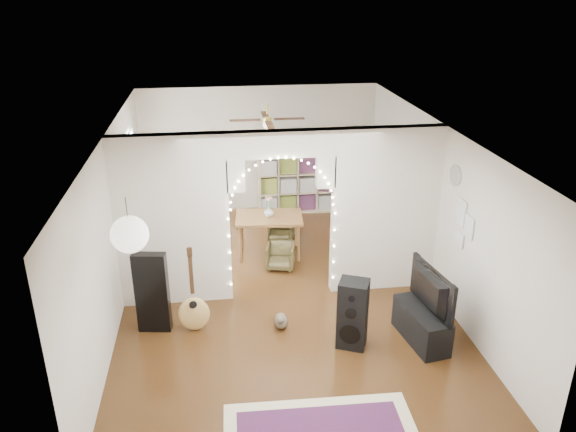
{
  "coord_description": "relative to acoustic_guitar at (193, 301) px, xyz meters",
  "views": [
    {
      "loc": [
        -0.98,
        -7.91,
        4.71
      ],
      "look_at": [
        0.15,
        0.3,
        1.22
      ],
      "focal_mm": 35.0,
      "sensor_mm": 36.0,
      "label": 1
    }
  ],
  "objects": [
    {
      "name": "ceiling_fan",
      "position": [
        1.39,
        2.9,
        1.91
      ],
      "size": [
        1.1,
        1.1,
        0.3
      ],
      "primitive_type": null,
      "color": "gold",
      "rests_on": "ceiling"
    },
    {
      "name": "window",
      "position": [
        -1.08,
        2.7,
        1.01
      ],
      "size": [
        0.04,
        1.2,
        1.4
      ],
      "primitive_type": "cube",
      "color": "white",
      "rests_on": "wall_left"
    },
    {
      "name": "ceiling",
      "position": [
        1.39,
        0.9,
        2.21
      ],
      "size": [
        5.0,
        7.5,
        0.02
      ],
      "primitive_type": "cube",
      "color": "white",
      "rests_on": "wall_back"
    },
    {
      "name": "wall_left",
      "position": [
        -1.11,
        0.9,
        0.86
      ],
      "size": [
        0.02,
        7.5,
        2.7
      ],
      "primitive_type": "cube",
      "color": "silver",
      "rests_on": "floor"
    },
    {
      "name": "dining_table",
      "position": [
        1.34,
        2.32,
        0.19
      ],
      "size": [
        1.27,
        0.9,
        0.76
      ],
      "rotation": [
        0.0,
        0.0,
        -0.09
      ],
      "color": "brown",
      "rests_on": "floor"
    },
    {
      "name": "wall_front",
      "position": [
        1.39,
        -2.85,
        0.86
      ],
      "size": [
        5.0,
        0.02,
        2.7
      ],
      "primitive_type": "cube",
      "color": "silver",
      "rests_on": "floor"
    },
    {
      "name": "flower_vase",
      "position": [
        1.34,
        2.32,
        0.36
      ],
      "size": [
        0.2,
        0.2,
        0.19
      ],
      "primitive_type": "imported",
      "rotation": [
        0.0,
        0.0,
        -0.09
      ],
      "color": "white",
      "rests_on": "dining_table"
    },
    {
      "name": "bookcase",
      "position": [
        2.17,
        4.4,
        0.37
      ],
      "size": [
        1.73,
        0.6,
        1.74
      ],
      "primitive_type": "cube",
      "rotation": [
        0.0,
        0.0,
        -0.1
      ],
      "color": "beige",
      "rests_on": "floor"
    },
    {
      "name": "wall_clock",
      "position": [
        3.87,
        0.3,
        1.61
      ],
      "size": [
        0.03,
        0.31,
        0.31
      ],
      "primitive_type": "cylinder",
      "rotation": [
        0.0,
        1.57,
        0.0
      ],
      "color": "white",
      "rests_on": "wall_right"
    },
    {
      "name": "paper_lantern",
      "position": [
        -0.51,
        -1.5,
        1.76
      ],
      "size": [
        0.4,
        0.4,
        0.4
      ],
      "primitive_type": "sphere",
      "color": "white",
      "rests_on": "ceiling"
    },
    {
      "name": "media_console",
      "position": [
        3.16,
        -0.68,
        -0.24
      ],
      "size": [
        0.55,
        1.05,
        0.5
      ],
      "primitive_type": "cube",
      "rotation": [
        0.0,
        0.0,
        0.16
      ],
      "color": "black",
      "rests_on": "floor"
    },
    {
      "name": "wall_back",
      "position": [
        1.39,
        4.65,
        0.86
      ],
      "size": [
        5.0,
        0.02,
        2.7
      ],
      "primitive_type": "cube",
      "color": "silver",
      "rests_on": "floor"
    },
    {
      "name": "floor",
      "position": [
        1.39,
        0.9,
        -0.49
      ],
      "size": [
        7.5,
        7.5,
        0.0
      ],
      "primitive_type": "plane",
      "color": "black",
      "rests_on": "ground"
    },
    {
      "name": "dining_chair_right",
      "position": [
        1.47,
        1.76,
        -0.27
      ],
      "size": [
        0.56,
        0.58,
        0.44
      ],
      "primitive_type": "imported",
      "rotation": [
        0.0,
        0.0,
        -0.23
      ],
      "color": "brown",
      "rests_on": "floor"
    },
    {
      "name": "guitar_case",
      "position": [
        -0.57,
        0.1,
        0.12
      ],
      "size": [
        0.49,
        0.23,
        1.23
      ],
      "primitive_type": "cube",
      "rotation": [
        0.0,
        0.0,
        -0.16
      ],
      "color": "black",
      "rests_on": "floor"
    },
    {
      "name": "floor_speaker",
      "position": [
        2.17,
        -0.65,
        0.01
      ],
      "size": [
        0.49,
        0.46,
        1.0
      ],
      "rotation": [
        0.0,
        0.0,
        -0.41
      ],
      "color": "black",
      "rests_on": "floor"
    },
    {
      "name": "tabby_cat",
      "position": [
        1.25,
        -0.11,
        -0.37
      ],
      "size": [
        0.24,
        0.45,
        0.29
      ],
      "rotation": [
        0.0,
        0.0,
        -0.2
      ],
      "color": "brown",
      "rests_on": "floor"
    },
    {
      "name": "wall_right",
      "position": [
        3.89,
        0.9,
        0.86
      ],
      "size": [
        0.02,
        7.5,
        2.7
      ],
      "primitive_type": "cube",
      "color": "silver",
      "rests_on": "floor"
    },
    {
      "name": "picture_frames",
      "position": [
        3.87,
        -0.1,
        1.01
      ],
      "size": [
        0.02,
        0.5,
        0.7
      ],
      "primitive_type": null,
      "color": "white",
      "rests_on": "wall_right"
    },
    {
      "name": "tv",
      "position": [
        3.16,
        -0.68,
        0.32
      ],
      "size": [
        0.31,
        1.08,
        0.62
      ],
      "primitive_type": "imported",
      "rotation": [
        0.0,
        0.0,
        1.73
      ],
      "color": "black",
      "rests_on": "media_console"
    },
    {
      "name": "dining_chair_left",
      "position": [
        1.63,
        2.9,
        -0.27
      ],
      "size": [
        0.6,
        0.61,
        0.45
      ],
      "primitive_type": "imported",
      "rotation": [
        0.0,
        0.0,
        -0.3
      ],
      "color": "brown",
      "rests_on": "floor"
    },
    {
      "name": "divider_wall",
      "position": [
        1.39,
        0.9,
        0.93
      ],
      "size": [
        5.0,
        0.2,
        2.7
      ],
      "color": "silver",
      "rests_on": "floor"
    },
    {
      "name": "fairy_lights",
      "position": [
        1.39,
        0.77,
        1.06
      ],
      "size": [
        1.64,
        0.04,
        1.6
      ],
      "primitive_type": null,
      "color": "#FFEABF",
      "rests_on": "divider_wall"
    },
    {
      "name": "acoustic_guitar",
      "position": [
        0.0,
        0.0,
        0.0
      ],
      "size": [
        0.48,
        0.27,
        1.13
      ],
      "rotation": [
        0.0,
        0.0,
        0.26
      ],
      "color": "tan",
      "rests_on": "floor"
    }
  ]
}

